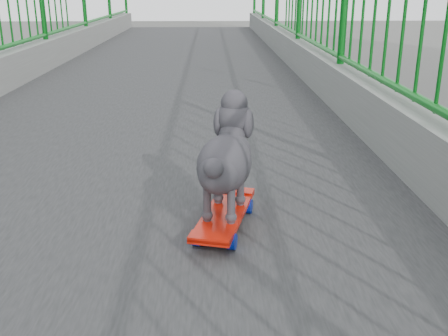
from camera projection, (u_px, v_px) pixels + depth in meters
skateboard at (224, 216)px, 1.94m from camera, size 0.26×0.51×0.07m
poodle at (226, 157)px, 1.89m from camera, size 0.26×0.45×0.38m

